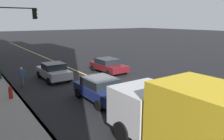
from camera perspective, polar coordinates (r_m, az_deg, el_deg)
name	(u,v)px	position (r m, az deg, el deg)	size (l,w,h in m)	color
ground	(101,81)	(17.91, -2.89, -3.04)	(200.00, 200.00, 0.00)	black
curb_edge	(18,96)	(15.61, -23.64, -6.30)	(80.00, 0.16, 0.15)	slate
lane_stripe_center	(101,81)	(17.91, -2.89, -3.02)	(80.00, 0.16, 0.01)	#D8CC4C
car_silver	(54,71)	(18.96, -15.26, -0.30)	(4.03, 1.98, 1.45)	#A8AAB2
car_maroon	(108,65)	(20.91, -1.04, 1.30)	(4.18, 2.08, 1.34)	#591116
car_navy	(101,89)	(13.55, -3.07, -4.97)	(3.92, 2.10, 1.46)	navy
truck_yellow	(212,129)	(7.74, 25.15, -14.12)	(7.81, 2.67, 2.92)	silver
pedestrian_with_backpack	(22,76)	(17.48, -22.78, -1.39)	(0.38, 0.38, 1.57)	brown
traffic_light_mast	(12,29)	(19.96, -25.11, 9.80)	(0.28, 3.54, 6.28)	#1E3823
fire_hydrant	(11,93)	(15.00, -25.37, -5.67)	(0.24, 0.24, 0.94)	red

